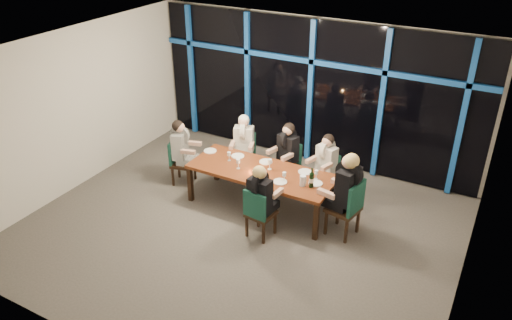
# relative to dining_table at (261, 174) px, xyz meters

# --- Properties ---
(room) EXTENTS (7.04, 7.00, 3.02)m
(room) POSITION_rel_dining_table_xyz_m (0.00, -0.80, 1.34)
(room) COLOR #5E5852
(room) RESTS_ON ground
(window_wall) EXTENTS (6.86, 0.43, 2.94)m
(window_wall) POSITION_rel_dining_table_xyz_m (0.01, 2.13, 0.87)
(window_wall) COLOR black
(window_wall) RESTS_ON ground
(dining_table) EXTENTS (2.60, 1.00, 0.75)m
(dining_table) POSITION_rel_dining_table_xyz_m (0.00, 0.00, 0.00)
(dining_table) COLOR brown
(dining_table) RESTS_ON ground
(chair_far_left) EXTENTS (0.53, 0.53, 0.90)m
(chair_far_left) POSITION_rel_dining_table_xyz_m (-0.84, 0.87, -0.18)
(chair_far_left) COLOR black
(chair_far_left) RESTS_ON ground
(chair_far_mid) EXTENTS (0.52, 0.52, 0.90)m
(chair_far_mid) POSITION_rel_dining_table_xyz_m (0.10, 0.92, -0.18)
(chair_far_mid) COLOR black
(chair_far_mid) RESTS_ON ground
(chair_far_right) EXTENTS (0.50, 0.50, 0.87)m
(chair_far_right) POSITION_rel_dining_table_xyz_m (0.89, 0.91, -0.20)
(chair_far_right) COLOR black
(chair_far_right) RESTS_ON ground
(chair_end_left) EXTENTS (0.52, 0.52, 0.90)m
(chair_end_left) POSITION_rel_dining_table_xyz_m (-1.81, 0.01, -0.18)
(chair_end_left) COLOR black
(chair_end_left) RESTS_ON ground
(chair_end_right) EXTENTS (0.56, 0.56, 1.03)m
(chair_end_right) POSITION_rel_dining_table_xyz_m (1.65, -0.09, -0.10)
(chair_end_right) COLOR black
(chair_end_right) RESTS_ON ground
(chair_near_mid) EXTENTS (0.47, 0.47, 0.91)m
(chair_near_mid) POSITION_rel_dining_table_xyz_m (0.39, -0.84, -0.18)
(chair_near_mid) COLOR black
(chair_near_mid) RESTS_ON ground
(diner_far_left) EXTENTS (0.54, 0.61, 0.88)m
(diner_far_left) POSITION_rel_dining_table_xyz_m (-0.82, 0.79, 0.18)
(diner_far_left) COLOR silver
(diner_far_left) RESTS_ON ground
(diner_far_mid) EXTENTS (0.53, 0.61, 0.88)m
(diner_far_mid) POSITION_rel_dining_table_xyz_m (0.08, 0.85, 0.18)
(diner_far_mid) COLOR black
(diner_far_mid) RESTS_ON ground
(diner_far_right) EXTENTS (0.51, 0.59, 0.85)m
(diner_far_right) POSITION_rel_dining_table_xyz_m (0.86, 0.84, 0.15)
(diner_far_right) COLOR silver
(diner_far_right) RESTS_ON ground
(diner_end_left) EXTENTS (0.61, 0.52, 0.88)m
(diner_end_left) POSITION_rel_dining_table_xyz_m (-1.74, 0.03, 0.18)
(diner_end_left) COLOR black
(diner_end_left) RESTS_ON ground
(diner_end_right) EXTENTS (0.69, 0.56, 1.01)m
(diner_end_right) POSITION_rel_dining_table_xyz_m (1.57, -0.08, 0.30)
(diner_end_right) COLOR black
(diner_end_right) RESTS_ON ground
(diner_near_mid) EXTENTS (0.48, 0.59, 0.88)m
(diner_near_mid) POSITION_rel_dining_table_xyz_m (0.40, -0.77, 0.19)
(diner_near_mid) COLOR black
(diner_near_mid) RESTS_ON ground
(plate_far_left) EXTENTS (0.24, 0.24, 0.01)m
(plate_far_left) POSITION_rel_dining_table_xyz_m (-0.64, 0.26, 0.08)
(plate_far_left) COLOR white
(plate_far_left) RESTS_ON dining_table
(plate_far_mid) EXTENTS (0.24, 0.24, 0.01)m
(plate_far_mid) POSITION_rel_dining_table_xyz_m (-0.07, 0.31, 0.08)
(plate_far_mid) COLOR white
(plate_far_mid) RESTS_ON dining_table
(plate_far_right) EXTENTS (0.24, 0.24, 0.01)m
(plate_far_right) POSITION_rel_dining_table_xyz_m (0.70, 0.31, 0.08)
(plate_far_right) COLOR white
(plate_far_right) RESTS_ON dining_table
(plate_end_left) EXTENTS (0.24, 0.24, 0.01)m
(plate_end_left) POSITION_rel_dining_table_xyz_m (-1.20, 0.19, 0.08)
(plate_end_left) COLOR white
(plate_end_left) RESTS_ON dining_table
(plate_end_right) EXTENTS (0.24, 0.24, 0.01)m
(plate_end_right) POSITION_rel_dining_table_xyz_m (1.01, 0.03, 0.08)
(plate_end_right) COLOR white
(plate_end_right) RESTS_ON dining_table
(plate_near_mid) EXTENTS (0.24, 0.24, 0.01)m
(plate_near_mid) POSITION_rel_dining_table_xyz_m (0.47, -0.21, 0.08)
(plate_near_mid) COLOR white
(plate_near_mid) RESTS_ON dining_table
(wine_bottle) EXTENTS (0.08, 0.08, 0.35)m
(wine_bottle) POSITION_rel_dining_table_xyz_m (0.99, -0.10, 0.20)
(wine_bottle) COLOR black
(wine_bottle) RESTS_ON dining_table
(water_pitcher) EXTENTS (0.11, 0.10, 0.18)m
(water_pitcher) POSITION_rel_dining_table_xyz_m (0.84, -0.13, 0.16)
(water_pitcher) COLOR white
(water_pitcher) RESTS_ON dining_table
(tea_light) EXTENTS (0.05, 0.05, 0.03)m
(tea_light) POSITION_rel_dining_table_xyz_m (-0.08, -0.13, 0.08)
(tea_light) COLOR #FFAB4C
(tea_light) RESTS_ON dining_table
(wine_glass_a) EXTENTS (0.07, 0.07, 0.18)m
(wine_glass_a) POSITION_rel_dining_table_xyz_m (-0.39, -0.13, 0.20)
(wine_glass_a) COLOR silver
(wine_glass_a) RESTS_ON dining_table
(wine_glass_b) EXTENTS (0.08, 0.08, 0.20)m
(wine_glass_b) POSITION_rel_dining_table_xyz_m (0.11, 0.11, 0.21)
(wine_glass_b) COLOR white
(wine_glass_b) RESTS_ON dining_table
(wine_glass_c) EXTENTS (0.07, 0.07, 0.17)m
(wine_glass_c) POSITION_rel_dining_table_xyz_m (0.51, -0.14, 0.19)
(wine_glass_c) COLOR white
(wine_glass_c) RESTS_ON dining_table
(wine_glass_d) EXTENTS (0.07, 0.07, 0.17)m
(wine_glass_d) POSITION_rel_dining_table_xyz_m (-0.69, 0.04, 0.19)
(wine_glass_d) COLOR silver
(wine_glass_d) RESTS_ON dining_table
(wine_glass_e) EXTENTS (0.06, 0.06, 0.17)m
(wine_glass_e) POSITION_rel_dining_table_xyz_m (0.96, 0.18, 0.19)
(wine_glass_e) COLOR silver
(wine_glass_e) RESTS_ON dining_table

